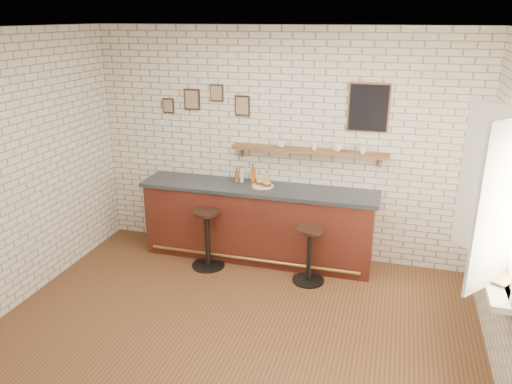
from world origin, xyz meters
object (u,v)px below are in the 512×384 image
bar_stool_right (309,253)px  bitters_bottle_white (242,176)px  sandwich_plate (263,186)px  condiment_bottle_yellow (267,179)px  ciabatta_sandwich (264,183)px  shelf_cup_a (281,144)px  shelf_cup_d (363,150)px  shelf_cup_b (314,147)px  bitters_bottle_amber (253,175)px  bar_stool_left (207,237)px  book_lower (493,277)px  shelf_cup_c (337,148)px  bitters_bottle_brown (237,176)px  bar_counter (258,223)px  book_upper (494,276)px

bar_stool_right → bitters_bottle_white: bearing=150.5°
sandwich_plate → condiment_bottle_yellow: bearing=74.9°
ciabatta_sandwich → shelf_cup_a: shelf_cup_a is taller
bitters_bottle_white → condiment_bottle_yellow: 0.34m
shelf_cup_a → shelf_cup_d: 1.03m
condiment_bottle_yellow → shelf_cup_b: (0.60, 0.07, 0.46)m
bitters_bottle_amber → bitters_bottle_white: bearing=-180.0°
ciabatta_sandwich → bar_stool_right: bearing=-34.3°
sandwich_plate → shelf_cup_b: shelf_cup_b is taller
bitters_bottle_amber → shelf_cup_d: size_ratio=2.69×
bitters_bottle_white → bar_stool_left: bitters_bottle_white is taller
shelf_cup_a → shelf_cup_b: bearing=-26.9°
bar_stool_left → book_lower: 3.39m
condiment_bottle_yellow → shelf_cup_d: (1.20, 0.07, 0.46)m
condiment_bottle_yellow → shelf_cup_c: 1.00m
bitters_bottle_brown → condiment_bottle_yellow: 0.41m
bar_stool_left → bar_stool_right: (1.33, -0.03, -0.04)m
bar_counter → bitters_bottle_white: size_ratio=14.62×
bitters_bottle_amber → shelf_cup_c: shelf_cup_c is taller
book_upper → bitters_bottle_brown: bearing=-175.3°
bar_stool_right → book_upper: size_ratio=3.45×
bitters_bottle_white → bar_stool_right: (1.03, -0.58, -0.71)m
condiment_bottle_yellow → ciabatta_sandwich: bearing=-99.5°
shelf_cup_b → shelf_cup_c: (0.29, 0.00, 0.01)m
bar_stool_right → shelf_cup_c: 1.35m
bitters_bottle_white → book_lower: size_ratio=0.90×
bar_counter → bar_stool_right: bar_counter is taller
condiment_bottle_yellow → shelf_cup_b: shelf_cup_b is taller
shelf_cup_b → book_lower: shelf_cup_b is taller
bitters_bottle_brown → bar_stool_left: bitters_bottle_brown is taller
shelf_cup_d → book_lower: shelf_cup_d is taller
ciabatta_sandwich → bitters_bottle_white: bearing=162.7°
shelf_cup_c → condiment_bottle_yellow: bearing=117.1°
bar_stool_right → shelf_cup_d: bearing=52.4°
shelf_cup_b → bar_stool_right: bearing=-145.1°
bar_stool_right → book_lower: size_ratio=3.01×
shelf_cup_c → book_upper: size_ratio=0.60×
bitters_bottle_white → shelf_cup_b: size_ratio=2.28×
condiment_bottle_yellow → shelf_cup_c: shelf_cup_c is taller
bar_counter → condiment_bottle_yellow: (0.09, 0.13, 0.58)m
bar_stool_right → bar_stool_left: bearing=178.7°
sandwich_plate → shelf_cup_a: bearing=42.5°
ciabatta_sandwich → shelf_cup_c: 1.04m
shelf_cup_b → book_upper: (1.91, -1.81, -0.58)m
bar_counter → condiment_bottle_yellow: size_ratio=17.65×
bitters_bottle_amber → book_lower: bitters_bottle_amber is taller
book_lower → book_upper: 0.04m
condiment_bottle_yellow → book_lower: condiment_bottle_yellow is taller
bitters_bottle_brown → shelf_cup_b: 1.11m
shelf_cup_a → shelf_cup_b: (0.43, 0.00, -0.00)m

